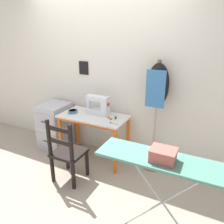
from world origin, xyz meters
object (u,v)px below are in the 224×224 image
fabric_bowl (73,111)px  storage_box (163,155)px  dress_form (157,93)px  scissors (112,123)px  sewing_machine (99,106)px  thread_spool_far_edge (116,118)px  wooden_chair (67,153)px  ironing_board (166,165)px  thread_spool_near_machine (109,117)px  filing_cabinet (55,126)px  thread_spool_mid_table (111,118)px

fabric_bowl → storage_box: size_ratio=0.67×
dress_form → scissors: bearing=-147.6°
fabric_bowl → scissors: bearing=-7.5°
sewing_machine → thread_spool_far_edge: bearing=-10.1°
wooden_chair → storage_box: 1.46m
sewing_machine → dress_form: dress_form is taller
dress_form → ironing_board: 1.27m
thread_spool_far_edge → wooden_chair: 0.83m
storage_box → thread_spool_far_edge: bearing=132.1°
thread_spool_near_machine → sewing_machine: bearing=160.0°
thread_spool_near_machine → filing_cabinet: 1.10m
wooden_chair → filing_cabinet: (-0.76, 0.66, -0.03)m
sewing_machine → ironing_board: size_ratio=0.29×
thread_spool_far_edge → wooden_chair: wooden_chair is taller
sewing_machine → thread_spool_far_edge: sewing_machine is taller
fabric_bowl → scissors: (0.73, -0.10, -0.02)m
thread_spool_near_machine → wooden_chair: bearing=-113.4°
filing_cabinet → ironing_board: (2.10, -1.00, 0.45)m
ironing_board → fabric_bowl: bearing=150.6°
wooden_chair → ironing_board: bearing=-14.3°
scissors → sewing_machine: bearing=147.0°
dress_form → ironing_board: bearing=-70.2°
storage_box → wooden_chair: bearing=164.3°
thread_spool_far_edge → filing_cabinet: bearing=180.0°
sewing_machine → dress_form: bearing=7.2°
thread_spool_mid_table → dress_form: bearing=19.5°
scissors → wooden_chair: bearing=-129.7°
thread_spool_mid_table → thread_spool_far_edge: size_ratio=1.08×
dress_form → thread_spool_far_edge: bearing=-163.4°
scissors → filing_cabinet: bearing=172.1°
fabric_bowl → sewing_machine: bearing=16.7°
dress_form → ironing_board: size_ratio=1.30×
scissors → dress_form: (0.51, 0.32, 0.42)m
fabric_bowl → wooden_chair: wooden_chair is taller
storage_box → ironing_board: bearing=46.2°
thread_spool_near_machine → thread_spool_far_edge: 0.11m
sewing_machine → thread_spool_mid_table: 0.29m
fabric_bowl → thread_spool_near_machine: bearing=4.7°
ironing_board → thread_spool_near_machine: bearing=137.2°
thread_spool_far_edge → dress_form: (0.54, 0.16, 0.40)m
thread_spool_near_machine → thread_spool_far_edge: (0.11, 0.02, 0.00)m
thread_spool_near_machine → filing_cabinet: filing_cabinet is taller
sewing_machine → dress_form: 0.89m
wooden_chair → dress_form: (0.92, 0.82, 0.73)m
sewing_machine → filing_cabinet: size_ratio=0.46×
sewing_machine → filing_cabinet: 0.97m
storage_box → sewing_machine: bearing=138.7°
sewing_machine → thread_spool_near_machine: (0.20, -0.07, -0.12)m
thread_spool_near_machine → wooden_chair: (-0.28, -0.64, -0.32)m
scissors → storage_box: bearing=-44.0°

